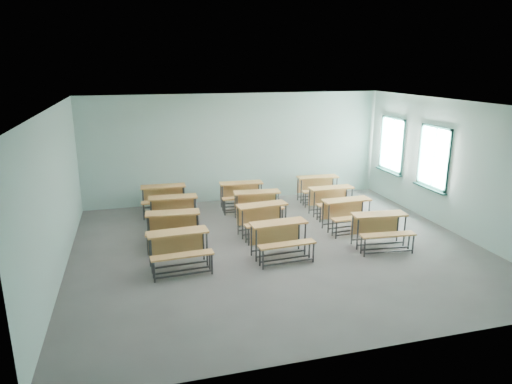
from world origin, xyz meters
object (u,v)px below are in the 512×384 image
desk_unit_r0c0 (179,245)px  desk_unit_r2c0 (174,207)px  desk_unit_r2c2 (333,197)px  desk_unit_r1c1 (264,215)px  desk_unit_r3c0 (164,195)px  desk_unit_r2c1 (258,202)px  desk_unit_r1c0 (173,224)px  desk_unit_r1c2 (348,210)px  desk_unit_r3c1 (242,192)px  desk_unit_r0c2 (381,226)px  desk_unit_r3c2 (319,185)px  desk_unit_r0c1 (280,235)px

desk_unit_r0c0 → desk_unit_r2c0: 2.56m
desk_unit_r0c0 → desk_unit_r2c2: (4.41, 2.33, 0.00)m
desk_unit_r1c1 → desk_unit_r3c0: bearing=126.5°
desk_unit_r2c0 → desk_unit_r2c1: same height
desk_unit_r0c0 → desk_unit_r1c0: size_ratio=0.99×
desk_unit_r1c2 → desk_unit_r2c0: (-4.17, 1.40, 0.00)m
desk_unit_r1c2 → desk_unit_r2c1: bearing=144.5°
desk_unit_r1c2 → desk_unit_r3c1: (-2.16, 2.34, 0.00)m
desk_unit_r2c2 → desk_unit_r3c1: 2.55m
desk_unit_r2c2 → desk_unit_r3c0: 4.65m
desk_unit_r2c2 → desk_unit_r0c0: bearing=-153.0°
desk_unit_r0c2 → desk_unit_r3c2: 3.66m
desk_unit_r3c1 → desk_unit_r3c2: size_ratio=1.00×
desk_unit_r0c0 → desk_unit_r3c1: same height
desk_unit_r1c1 → desk_unit_r2c2: 2.46m
desk_unit_r1c0 → desk_unit_r3c2: (4.53, 2.32, 0.00)m
desk_unit_r0c2 → desk_unit_r3c2: (0.04, 3.66, 0.00)m
desk_unit_r1c2 → desk_unit_r3c0: 5.03m
desk_unit_r0c2 → desk_unit_r3c1: size_ratio=1.02×
desk_unit_r0c0 → desk_unit_r3c2: (4.53, 3.60, 0.00)m
desk_unit_r2c1 → desk_unit_r3c1: (-0.18, 1.05, 0.00)m
desk_unit_r1c0 → desk_unit_r0c0: bearing=-85.5°
desk_unit_r0c0 → desk_unit_r1c2: 4.46m
desk_unit_r0c2 → desk_unit_r1c1: (-2.34, 1.39, 0.00)m
desk_unit_r2c1 → desk_unit_r1c0: bearing=-148.7°
desk_unit_r1c1 → desk_unit_r1c2: bearing=-10.4°
desk_unit_r0c0 → desk_unit_r0c2: same height
desk_unit_r0c2 → desk_unit_r1c0: bearing=168.9°
desk_unit_r1c2 → desk_unit_r2c1: (-1.98, 1.29, 0.00)m
desk_unit_r3c0 → desk_unit_r3c1: bearing=-3.9°
desk_unit_r2c2 → desk_unit_r3c2: size_ratio=0.98×
desk_unit_r2c1 → desk_unit_r1c1: bearing=-94.0°
desk_unit_r0c1 → desk_unit_r1c0: 2.49m
desk_unit_r1c2 → desk_unit_r3c1: bearing=130.3°
desk_unit_r0c2 → desk_unit_r3c0: size_ratio=1.04×
desk_unit_r0c2 → desk_unit_r1c1: 2.72m
desk_unit_r0c2 → desk_unit_r3c0: bearing=145.5°
desk_unit_r1c0 → desk_unit_r0c1: bearing=-26.2°
desk_unit_r1c0 → desk_unit_r3c0: same height
desk_unit_r1c1 → desk_unit_r3c2: 3.28m
desk_unit_r2c1 → desk_unit_r3c1: same height
desk_unit_r2c1 → desk_unit_r3c0: 2.67m
desk_unit_r0c0 → desk_unit_r3c1: (2.14, 3.51, 0.00)m
desk_unit_r2c1 → desk_unit_r2c2: bearing=1.0°
desk_unit_r3c1 → desk_unit_r2c1: bearing=-77.1°
desk_unit_r2c2 → desk_unit_r1c2: bearing=-96.1°
desk_unit_r0c1 → desk_unit_r0c2: bearing=-5.0°
desk_unit_r1c2 → desk_unit_r3c0: same height
desk_unit_r0c1 → desk_unit_r2c2: same height
desk_unit_r2c0 → desk_unit_r3c0: bearing=99.6°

